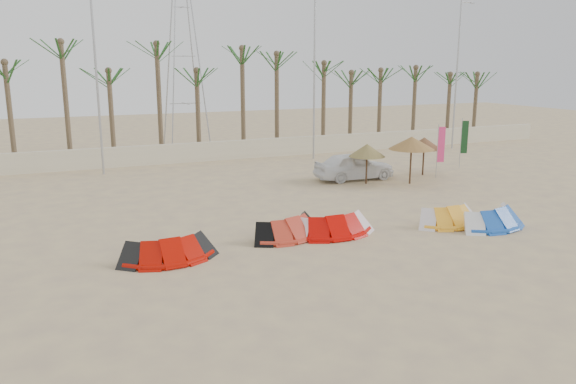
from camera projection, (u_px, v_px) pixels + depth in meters
name	position (u px, v px, depth m)	size (l,w,h in m)	color
ground	(362.00, 269.00, 18.10)	(120.00, 120.00, 0.00)	tan
boundary_wall	(193.00, 152.00, 37.63)	(60.00, 0.30, 1.30)	beige
palm_line	(194.00, 64.00, 37.92)	(52.00, 4.00, 7.70)	brown
lamp_b	(97.00, 76.00, 32.38)	(1.25, 0.14, 11.00)	#A5A8AD
lamp_c	(315.00, 74.00, 37.80)	(1.25, 0.14, 11.00)	#A5A8AD
lamp_d	(457.00, 73.00, 42.45)	(1.25, 0.14, 11.00)	#A5A8AD
pylon	(187.00, 149.00, 43.52)	(3.00, 3.00, 14.00)	#A5A8AD
kite_red_left	(167.00, 247.00, 19.03)	(3.33, 1.69, 0.90)	#A70900
kite_red_mid	(287.00, 226.00, 21.50)	(3.43, 2.28, 0.90)	#B6301E
kite_red_right	(328.00, 223.00, 21.87)	(3.51, 1.60, 0.90)	#BC0400
kite_orange	(446.00, 214.00, 23.12)	(2.92, 1.56, 0.90)	#FFA924
kite_blue	(489.00, 216.00, 22.91)	(3.59, 2.17, 0.90)	#184FB4
parasol_left	(367.00, 150.00, 30.54)	(2.00, 2.00, 2.22)	#4C331E
parasol_mid	(412.00, 143.00, 30.47)	(2.49, 2.49, 2.61)	#4C331E
parasol_right	(424.00, 143.00, 32.93)	(2.05, 2.05, 2.26)	#4C331E
flag_pink	(440.00, 146.00, 32.19)	(0.45, 0.13, 3.13)	#A5A8AD
flag_green	(463.00, 138.00, 35.33)	(0.44, 0.18, 3.15)	#A5A8AD
car	(354.00, 166.00, 31.92)	(1.84, 4.57, 1.56)	white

